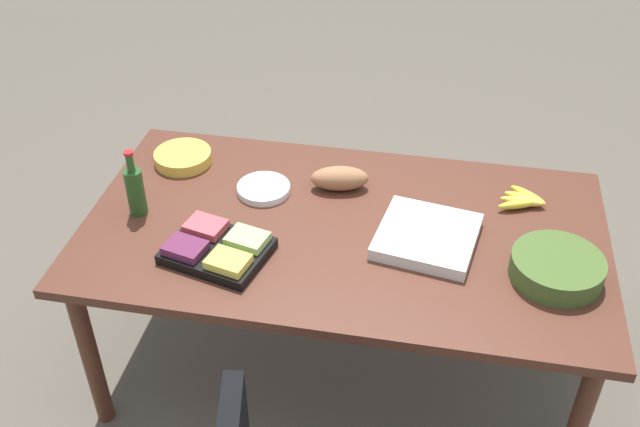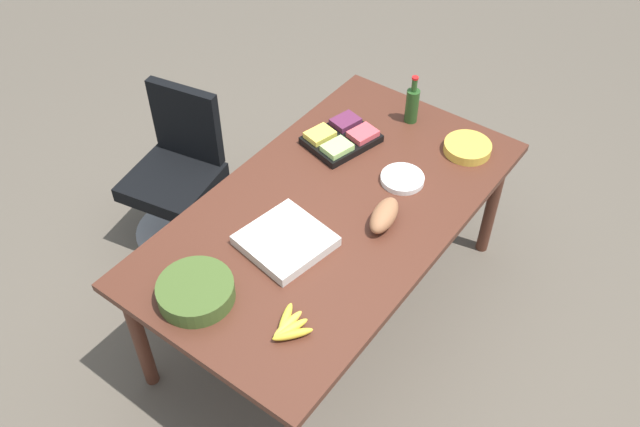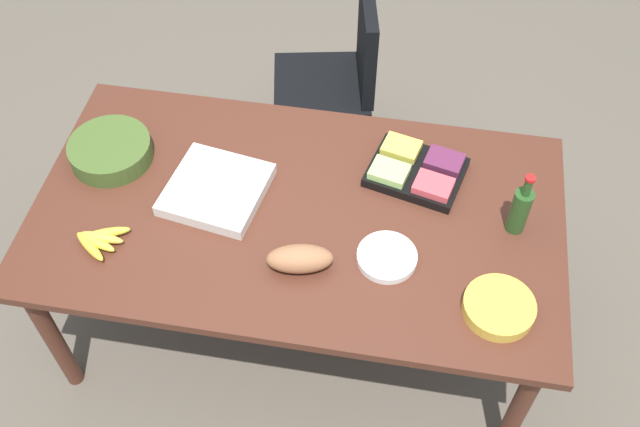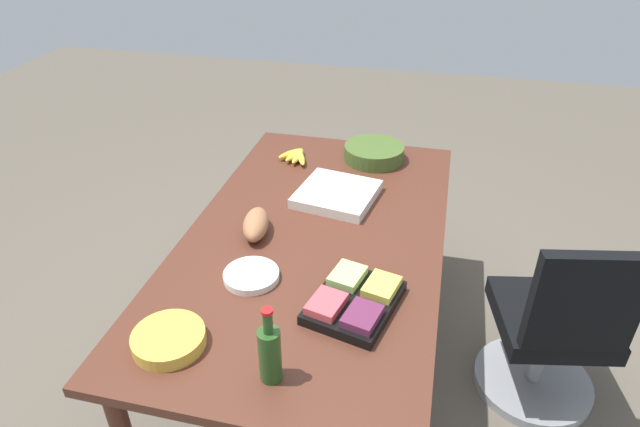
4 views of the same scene
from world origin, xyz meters
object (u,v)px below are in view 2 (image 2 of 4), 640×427
Objects in this scene: banana_bunch at (289,327)px; fruit_platter at (341,138)px; conference_table at (333,219)px; chip_bowl at (467,148)px; pizza_box at (286,241)px; bread_loaf at (384,215)px; paper_plate_stack at (402,179)px; wine_bottle at (412,104)px; office_chair at (179,185)px; salad_bowl at (196,291)px.

banana_bunch is 0.49× the size of fruit_platter.
chip_bowl reaches higher than conference_table.
bread_loaf is at bearing -27.05° from pizza_box.
paper_plate_stack is 0.53× the size of fruit_platter.
wine_bottle is at bearing -26.87° from fruit_platter.
office_chair reaches higher than pizza_box.
salad_bowl is (-0.10, 0.42, 0.02)m from banana_bunch.
pizza_box is 0.79m from fruit_platter.
fruit_platter is (0.43, 0.26, 0.11)m from conference_table.
bread_loaf reaches higher than chip_bowl.
conference_table is 5.63× the size of pizza_box.
office_chair is at bearing 119.62° from chip_bowl.
fruit_platter is 1.68× the size of chip_bowl.
wine_bottle is at bearing 4.14° from conference_table.
fruit_platter is at bearing 5.22° from salad_bowl.
paper_plate_stack is (0.40, -1.26, 0.43)m from office_chair.
fruit_platter is at bearing 153.13° from wine_bottle.
chip_bowl is at bearing -5.46° from bread_loaf.
bread_loaf is at bearing -157.69° from wine_bottle.
office_chair is at bearing 51.49° from salad_bowl.
paper_plate_stack is 0.52m from wine_bottle.
paper_plate_stack is 0.67× the size of salad_bowl.
banana_bunch is 1.24m from fruit_platter.
wine_bottle reaches higher than bread_loaf.
wine_bottle reaches higher than salad_bowl.
wine_bottle reaches higher than chip_bowl.
salad_bowl reaches higher than conference_table.
office_chair reaches higher than paper_plate_stack.
banana_bunch is 0.43m from salad_bowl.
paper_plate_stack is 1.20m from salad_bowl.
salad_bowl is 0.94m from bread_loaf.
paper_plate_stack is 0.92× the size of bread_loaf.
salad_bowl is at bearing -128.51° from office_chair.
banana_bunch is 0.72× the size of wine_bottle.
bread_loaf is at bearing -25.02° from salad_bowl.
banana_bunch is 0.82× the size of chip_bowl.
paper_plate_stack is 1.08× the size of banana_bunch.
wine_bottle is at bearing 22.31° from bread_loaf.
pizza_box is at bearing -13.58° from salad_bowl.
office_chair reaches higher than salad_bowl.
office_chair is at bearing 119.26° from fruit_platter.
pizza_box is at bearing 162.12° from chip_bowl.
banana_bunch is 0.85× the size of bread_loaf.
conference_table is at bearing -10.33° from salad_bowl.
salad_bowl is (-0.79, 0.14, 0.12)m from conference_table.
wine_bottle is (0.05, 0.38, 0.08)m from chip_bowl.
fruit_platter is (0.76, 0.22, 0.01)m from pizza_box.
office_chair is 1.06m from fruit_platter.
wine_bottle is at bearing 12.56° from banana_bunch.
pizza_box is at bearing -105.19° from office_chair.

